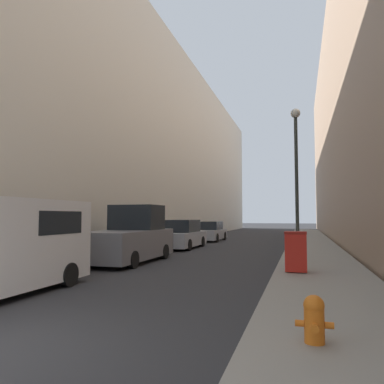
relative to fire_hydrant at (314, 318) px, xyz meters
name	(u,v)px	position (x,y,z in m)	size (l,w,h in m)	color
sidewalk_right	(313,249)	(0.47, 16.27, -0.41)	(2.93, 60.00, 0.15)	gray
building_left_glass	(123,150)	(-15.21, 24.27, 7.29)	(12.00, 60.00, 15.56)	beige
fire_hydrant	(314,318)	(0.00, 0.00, 0.00)	(0.51, 0.40, 0.65)	orange
trash_bin	(296,251)	(-0.33, 6.68, 0.31)	(0.67, 0.64, 1.26)	red
lamppost	(296,170)	(-0.30, 10.61, 3.32)	(0.39, 0.39, 6.26)	#2D332D
white_van	(1,242)	(-7.02, 1.84, 0.78)	(1.95, 5.06, 2.30)	white
pickup_truck	(129,238)	(-7.02, 8.79, 0.47)	(2.25, 5.20, 2.37)	slate
parked_sedan_near	(183,235)	(-6.89, 15.60, 0.27)	(1.83, 4.73, 1.67)	#A3A8B2
parked_sedan_far	(210,232)	(-6.91, 22.59, 0.20)	(1.89, 4.67, 1.48)	#A3A8B2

